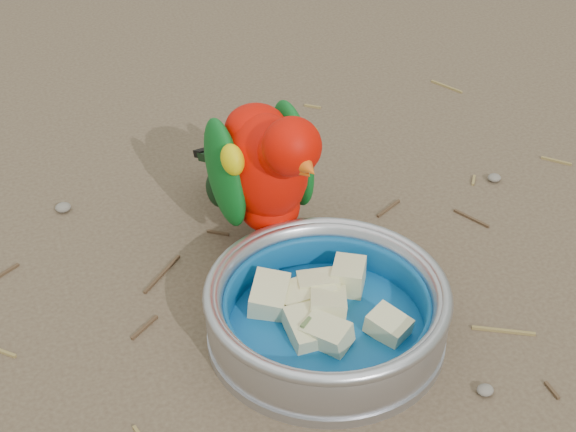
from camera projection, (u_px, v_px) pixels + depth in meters
name	position (u px, v px, depth m)	size (l,w,h in m)	color
ground	(297.00, 355.00, 0.83)	(60.00, 60.00, 0.00)	brown
food_bowl	(326.00, 331.00, 0.84)	(0.23, 0.23, 0.02)	#B2B2BA
bowl_wall	(327.00, 308.00, 0.82)	(0.23, 0.23, 0.04)	#B2B2BA
fruit_wedges	(327.00, 313.00, 0.83)	(0.14, 0.14, 0.03)	beige
lory_parrot	(266.00, 179.00, 0.91)	(0.11, 0.22, 0.18)	#D10A00
ground_debris	(246.00, 336.00, 0.84)	(0.90, 0.80, 0.01)	olive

